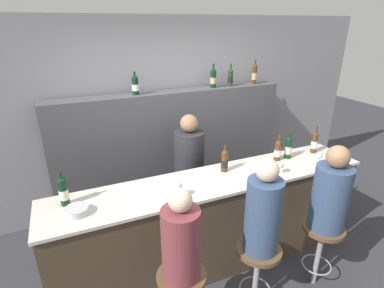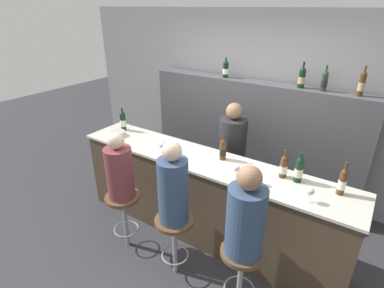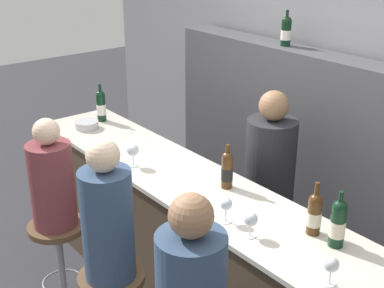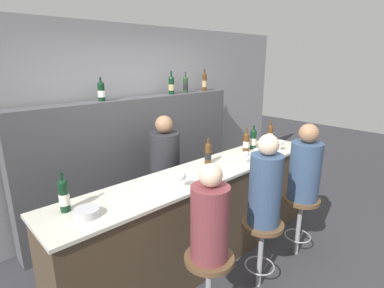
{
  "view_description": "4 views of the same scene",
  "coord_description": "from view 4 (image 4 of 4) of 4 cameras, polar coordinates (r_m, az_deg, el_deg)",
  "views": [
    {
      "loc": [
        -1.28,
        -2.04,
        2.5
      ],
      "look_at": [
        -0.24,
        0.34,
        1.44
      ],
      "focal_mm": 28.0,
      "sensor_mm": 36.0,
      "label": 1
    },
    {
      "loc": [
        1.54,
        -2.26,
        2.63
      ],
      "look_at": [
        -0.22,
        0.36,
        1.15
      ],
      "focal_mm": 28.0,
      "sensor_mm": 36.0,
      "label": 2
    },
    {
      "loc": [
        2.36,
        -1.62,
        2.58
      ],
      "look_at": [
        -0.16,
        0.38,
        1.24
      ],
      "focal_mm": 50.0,
      "sensor_mm": 36.0,
      "label": 3
    },
    {
      "loc": [
        -2.1,
        -1.75,
        2.17
      ],
      "look_at": [
        -0.11,
        0.38,
        1.33
      ],
      "focal_mm": 28.0,
      "sensor_mm": 36.0,
      "label": 4
    }
  ],
  "objects": [
    {
      "name": "wine_bottle_counter_4",
      "position": [
        4.21,
        14.68,
        1.88
      ],
      "size": [
        0.07,
        0.07,
        0.33
      ],
      "color": "#4C2D14",
      "rests_on": "bar_counter"
    },
    {
      "name": "bar_counter",
      "position": [
        3.35,
        2.48,
        -13.38
      ],
      "size": [
        3.34,
        0.61,
        1.05
      ],
      "color": "#473828",
      "rests_on": "ground_plane"
    },
    {
      "name": "wine_glass_1",
      "position": [
        3.34,
        10.24,
        -2.02
      ],
      "size": [
        0.07,
        0.07,
        0.14
      ],
      "color": "silver",
      "rests_on": "bar_counter"
    },
    {
      "name": "wine_glass_0",
      "position": [
        2.68,
        -2.03,
        -6.18
      ],
      "size": [
        0.08,
        0.08,
        0.16
      ],
      "color": "silver",
      "rests_on": "bar_counter"
    },
    {
      "name": "wine_bottle_counter_2",
      "position": [
        3.78,
        10.27,
        0.39
      ],
      "size": [
        0.08,
        0.08,
        0.3
      ],
      "color": "#4C2D14",
      "rests_on": "bar_counter"
    },
    {
      "name": "bar_stool_left",
      "position": [
        2.56,
        3.24,
        -23.26
      ],
      "size": [
        0.39,
        0.39,
        0.7
      ],
      "color": "gray",
      "rests_on": "ground_plane"
    },
    {
      "name": "metal_bowl",
      "position": [
        2.38,
        -19.44,
        -12.21
      ],
      "size": [
        0.19,
        0.19,
        0.06
      ],
      "color": "#B7B7BC",
      "rests_on": "bar_counter"
    },
    {
      "name": "guest_seated_right",
      "position": [
        3.4,
        20.74,
        -4.14
      ],
      "size": [
        0.32,
        0.32,
        0.83
      ],
      "color": "#334766",
      "rests_on": "bar_stool_right"
    },
    {
      "name": "ground_plane",
      "position": [
        3.49,
        5.97,
        -22.55
      ],
      "size": [
        16.0,
        16.0,
        0.0
      ],
      "primitive_type": "plane",
      "color": "#333338"
    },
    {
      "name": "wine_bottle_backbar_1",
      "position": [
        4.29,
        -3.94,
        11.16
      ],
      "size": [
        0.08,
        0.08,
        0.32
      ],
      "color": "black",
      "rests_on": "back_bar_cabinet"
    },
    {
      "name": "wine_bottle_counter_1",
      "position": [
        3.28,
        3.06,
        -1.77
      ],
      "size": [
        0.07,
        0.07,
        0.29
      ],
      "color": "#4C2D14",
      "rests_on": "bar_counter"
    },
    {
      "name": "wine_glass_2",
      "position": [
        3.49,
        12.13,
        -1.43
      ],
      "size": [
        0.08,
        0.08,
        0.14
      ],
      "color": "silver",
      "rests_on": "bar_counter"
    },
    {
      "name": "wine_bottle_backbar_2",
      "position": [
        4.46,
        -1.25,
        11.29
      ],
      "size": [
        0.07,
        0.07,
        0.3
      ],
      "color": "#233823",
      "rests_on": "back_bar_cabinet"
    },
    {
      "name": "bar_stool_right",
      "position": [
        3.6,
        19.94,
        -11.8
      ],
      "size": [
        0.39,
        0.39,
        0.7
      ],
      "color": "gray",
      "rests_on": "ground_plane"
    },
    {
      "name": "bar_stool_middle",
      "position": [
        3.02,
        13.13,
        -16.82
      ],
      "size": [
        0.39,
        0.39,
        0.7
      ],
      "color": "gray",
      "rests_on": "ground_plane"
    },
    {
      "name": "wine_bottle_counter_3",
      "position": [
        3.9,
        11.59,
        0.95
      ],
      "size": [
        0.08,
        0.08,
        0.31
      ],
      "color": "black",
      "rests_on": "bar_counter"
    },
    {
      "name": "wall_back",
      "position": [
        4.2,
        -12.18,
        3.67
      ],
      "size": [
        6.4,
        0.05,
        2.6
      ],
      "color": "gray",
      "rests_on": "ground_plane"
    },
    {
      "name": "wine_bottle_backbar_3",
      "position": [
        4.73,
        2.39,
        11.78
      ],
      "size": [
        0.07,
        0.07,
        0.34
      ],
      "color": "#4C2D14",
      "rests_on": "back_bar_cabinet"
    },
    {
      "name": "guest_seated_middle",
      "position": [
        2.78,
        13.8,
        -7.7
      ],
      "size": [
        0.29,
        0.29,
        0.84
      ],
      "color": "#334766",
      "rests_on": "bar_stool_middle"
    },
    {
      "name": "bartender",
      "position": [
        3.74,
        -5.03,
        -7.22
      ],
      "size": [
        0.36,
        0.36,
        1.53
      ],
      "color": "#28282D",
      "rests_on": "ground_plane"
    },
    {
      "name": "wine_glass_3",
      "position": [
        3.91,
        16.5,
        0.2
      ],
      "size": [
        0.07,
        0.07,
        0.14
      ],
      "color": "silver",
      "rests_on": "bar_counter"
    },
    {
      "name": "guest_seated_left",
      "position": [
        2.29,
        3.43,
        -13.95
      ],
      "size": [
        0.29,
        0.29,
        0.76
      ],
      "color": "brown",
      "rests_on": "bar_stool_left"
    },
    {
      "name": "wine_bottle_backbar_0",
      "position": [
        3.71,
        -16.9,
        9.62
      ],
      "size": [
        0.08,
        0.08,
        0.28
      ],
      "color": "black",
      "rests_on": "back_bar_cabinet"
    },
    {
      "name": "wine_bottle_counter_0",
      "position": [
        2.47,
        -23.22,
        -8.93
      ],
      "size": [
        0.08,
        0.08,
        0.32
      ],
      "color": "black",
      "rests_on": "bar_counter"
    },
    {
      "name": "back_bar_cabinet",
      "position": [
        4.14,
        -10.18,
        -3.0
      ],
      "size": [
        3.13,
        0.28,
        1.68
      ],
      "color": "#4C4C51",
      "rests_on": "ground_plane"
    }
  ]
}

